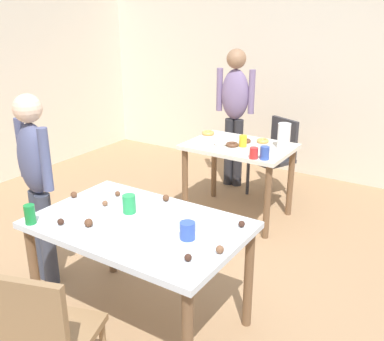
{
  "coord_description": "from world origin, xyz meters",
  "views": [
    {
      "loc": [
        1.48,
        -2.08,
        1.97
      ],
      "look_at": [
        -0.09,
        0.39,
        0.9
      ],
      "focal_mm": 40.79,
      "sensor_mm": 36.0,
      "label": 1
    }
  ],
  "objects_px": {
    "chair_far_table": "(276,153)",
    "dining_table_far": "(239,156)",
    "chair_near_table": "(45,334)",
    "person_adult_far": "(235,106)",
    "soda_can": "(30,214)",
    "dining_table_near": "(139,235)",
    "person_girl_near": "(36,176)",
    "pitcher_far": "(284,136)",
    "mixing_bowl": "(192,222)"
  },
  "relations": [
    {
      "from": "person_adult_far",
      "to": "soda_can",
      "type": "bearing_deg",
      "value": -87.83
    },
    {
      "from": "dining_table_far",
      "to": "soda_can",
      "type": "bearing_deg",
      "value": -98.26
    },
    {
      "from": "person_girl_near",
      "to": "person_adult_far",
      "type": "height_order",
      "value": "person_adult_far"
    },
    {
      "from": "dining_table_far",
      "to": "person_girl_near",
      "type": "bearing_deg",
      "value": -111.17
    },
    {
      "from": "person_girl_near",
      "to": "chair_far_table",
      "type": "bearing_deg",
      "value": 72.05
    },
    {
      "from": "chair_far_table",
      "to": "pitcher_far",
      "type": "relative_size",
      "value": 3.65
    },
    {
      "from": "chair_far_table",
      "to": "soda_can",
      "type": "relative_size",
      "value": 7.13
    },
    {
      "from": "dining_table_far",
      "to": "chair_far_table",
      "type": "height_order",
      "value": "chair_far_table"
    },
    {
      "from": "dining_table_near",
      "to": "dining_table_far",
      "type": "distance_m",
      "value": 1.84
    },
    {
      "from": "dining_table_near",
      "to": "dining_table_far",
      "type": "height_order",
      "value": "same"
    },
    {
      "from": "chair_near_table",
      "to": "soda_can",
      "type": "distance_m",
      "value": 0.8
    },
    {
      "from": "chair_far_table",
      "to": "person_girl_near",
      "type": "xyz_separation_m",
      "value": [
        -0.82,
        -2.52,
        0.37
      ]
    },
    {
      "from": "chair_near_table",
      "to": "chair_far_table",
      "type": "bearing_deg",
      "value": 92.86
    },
    {
      "from": "pitcher_far",
      "to": "chair_near_table",
      "type": "bearing_deg",
      "value": -92.52
    },
    {
      "from": "dining_table_near",
      "to": "chair_near_table",
      "type": "xyz_separation_m",
      "value": [
        0.05,
        -0.79,
        -0.16
      ]
    },
    {
      "from": "dining_table_near",
      "to": "mixing_bowl",
      "type": "bearing_deg",
      "value": 20.04
    },
    {
      "from": "mixing_bowl",
      "to": "dining_table_near",
      "type": "bearing_deg",
      "value": -159.96
    },
    {
      "from": "person_adult_far",
      "to": "person_girl_near",
      "type": "bearing_deg",
      "value": -96.21
    },
    {
      "from": "chair_far_table",
      "to": "pitcher_far",
      "type": "distance_m",
      "value": 0.74
    },
    {
      "from": "person_girl_near",
      "to": "person_adult_far",
      "type": "bearing_deg",
      "value": 83.79
    },
    {
      "from": "dining_table_near",
      "to": "person_girl_near",
      "type": "xyz_separation_m",
      "value": [
        -0.93,
        0.0,
        0.21
      ]
    },
    {
      "from": "chair_far_table",
      "to": "dining_table_far",
      "type": "bearing_deg",
      "value": -99.08
    },
    {
      "from": "chair_near_table",
      "to": "chair_far_table",
      "type": "distance_m",
      "value": 3.32
    },
    {
      "from": "person_girl_near",
      "to": "mixing_bowl",
      "type": "xyz_separation_m",
      "value": [
        1.24,
        0.11,
        -0.07
      ]
    },
    {
      "from": "person_girl_near",
      "to": "soda_can",
      "type": "height_order",
      "value": "person_girl_near"
    },
    {
      "from": "mixing_bowl",
      "to": "chair_near_table",
      "type": "bearing_deg",
      "value": -106.1
    },
    {
      "from": "soda_can",
      "to": "chair_near_table",
      "type": "bearing_deg",
      "value": -35.61
    },
    {
      "from": "dining_table_near",
      "to": "soda_can",
      "type": "xyz_separation_m",
      "value": [
        -0.54,
        -0.37,
        0.15
      ]
    },
    {
      "from": "chair_near_table",
      "to": "person_girl_near",
      "type": "relative_size",
      "value": 0.6
    },
    {
      "from": "person_adult_far",
      "to": "pitcher_far",
      "type": "distance_m",
      "value": 1.02
    },
    {
      "from": "pitcher_far",
      "to": "dining_table_near",
      "type": "bearing_deg",
      "value": -95.05
    },
    {
      "from": "chair_far_table",
      "to": "person_girl_near",
      "type": "relative_size",
      "value": 0.6
    },
    {
      "from": "chair_near_table",
      "to": "person_adult_far",
      "type": "relative_size",
      "value": 0.55
    },
    {
      "from": "dining_table_far",
      "to": "pitcher_far",
      "type": "height_order",
      "value": "pitcher_far"
    },
    {
      "from": "person_girl_near",
      "to": "person_adult_far",
      "type": "xyz_separation_m",
      "value": [
        0.28,
        2.54,
        0.1
      ]
    },
    {
      "from": "dining_table_near",
      "to": "dining_table_far",
      "type": "bearing_deg",
      "value": 97.07
    },
    {
      "from": "dining_table_far",
      "to": "chair_near_table",
      "type": "xyz_separation_m",
      "value": [
        0.28,
        -2.62,
        -0.13
      ]
    },
    {
      "from": "dining_table_far",
      "to": "pitcher_far",
      "type": "relative_size",
      "value": 4.22
    },
    {
      "from": "chair_near_table",
      "to": "person_girl_near",
      "type": "height_order",
      "value": "person_girl_near"
    },
    {
      "from": "dining_table_near",
      "to": "person_adult_far",
      "type": "xyz_separation_m",
      "value": [
        -0.65,
        2.55,
        0.3
      ]
    },
    {
      "from": "dining_table_far",
      "to": "chair_near_table",
      "type": "relative_size",
      "value": 1.16
    },
    {
      "from": "dining_table_far",
      "to": "soda_can",
      "type": "distance_m",
      "value": 2.22
    },
    {
      "from": "pitcher_far",
      "to": "soda_can",
      "type": "bearing_deg",
      "value": -107.19
    },
    {
      "from": "chair_near_table",
      "to": "dining_table_far",
      "type": "bearing_deg",
      "value": 96.07
    },
    {
      "from": "dining_table_far",
      "to": "person_adult_far",
      "type": "relative_size",
      "value": 0.63
    },
    {
      "from": "chair_near_table",
      "to": "chair_far_table",
      "type": "relative_size",
      "value": 1.0
    },
    {
      "from": "dining_table_far",
      "to": "person_girl_near",
      "type": "height_order",
      "value": "person_girl_near"
    },
    {
      "from": "chair_far_table",
      "to": "person_adult_far",
      "type": "distance_m",
      "value": 0.71
    },
    {
      "from": "soda_can",
      "to": "person_adult_far",
      "type": "bearing_deg",
      "value": 92.17
    },
    {
      "from": "dining_table_far",
      "to": "mixing_bowl",
      "type": "distance_m",
      "value": 1.8
    }
  ]
}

